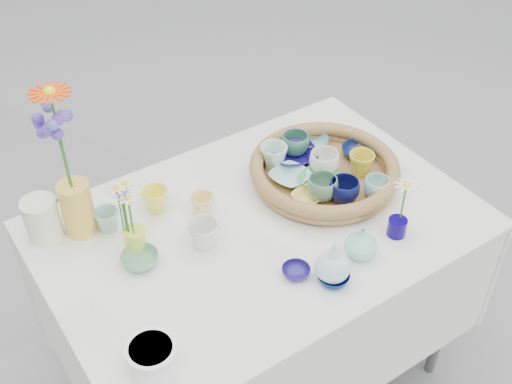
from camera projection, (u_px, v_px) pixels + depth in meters
ground at (259, 374)px, 2.39m from camera, size 80.00×80.00×0.00m
display_table at (259, 374)px, 2.39m from camera, size 1.26×0.86×0.77m
wicker_tray at (324, 171)px, 2.02m from camera, size 0.47×0.47×0.08m
tray_ceramic_0 at (295, 155)px, 2.09m from camera, size 0.19×0.19×0.04m
tray_ceramic_1 at (357, 152)px, 2.11m from camera, size 0.12×0.12×0.03m
tray_ceramic_2 at (361, 164)px, 2.02m from camera, size 0.10×0.10×0.08m
tray_ceramic_3 at (320, 181)px, 2.00m from camera, size 0.16×0.16×0.03m
tray_ceramic_4 at (322, 188)px, 1.93m from camera, size 0.12×0.12×0.07m
tray_ceramic_5 at (290, 177)px, 2.01m from camera, size 0.14×0.14×0.03m
tray_ceramic_6 at (274, 157)px, 2.05m from camera, size 0.09×0.09×0.08m
tray_ceramic_7 at (324, 163)px, 2.03m from camera, size 0.11×0.11×0.08m
tray_ceramic_8 at (313, 142)px, 2.15m from camera, size 0.10×0.10×0.03m
tray_ceramic_9 at (344, 191)px, 1.92m from camera, size 0.11×0.11×0.07m
tray_ceramic_10 at (308, 197)px, 1.94m from camera, size 0.11×0.11×0.02m
tray_ceramic_11 at (376, 188)px, 1.94m from camera, size 0.09×0.09×0.06m
tray_ceramic_12 at (295, 144)px, 2.11m from camera, size 0.10×0.10×0.07m
loose_ceramic_0 at (156, 200)px, 1.92m from camera, size 0.10×0.10×0.07m
loose_ceramic_1 at (202, 205)px, 1.91m from camera, size 0.08×0.08×0.07m
loose_ceramic_2 at (140, 259)px, 1.76m from camera, size 0.13×0.13×0.03m
loose_ceramic_3 at (204, 235)px, 1.80m from camera, size 0.11×0.11×0.08m
loose_ceramic_4 at (296, 272)px, 1.73m from camera, size 0.10×0.10×0.02m
loose_ceramic_5 at (107, 220)px, 1.85m from camera, size 0.09×0.09×0.07m
loose_ceramic_6 at (333, 277)px, 1.71m from camera, size 0.11×0.11×0.03m
fluted_bowl at (152, 356)px, 1.50m from camera, size 0.13×0.13×0.06m
bud_vase_paleblue at (333, 260)px, 1.68m from camera, size 0.11×0.11×0.15m
bud_vase_seafoam at (361, 243)px, 1.76m from camera, size 0.09×0.09×0.10m
bud_vase_cobalt at (397, 227)px, 1.84m from camera, size 0.06×0.06×0.06m
single_daisy at (403, 202)px, 1.79m from camera, size 0.08×0.08×0.14m
tall_vase_yellow at (78, 208)px, 1.82m from camera, size 0.11×0.11×0.17m
gerbera at (61, 142)px, 1.66m from camera, size 0.15×0.15×0.32m
hydrangea at (63, 154)px, 1.70m from camera, size 0.10×0.10×0.28m
white_pitcher at (42, 220)px, 1.81m from camera, size 0.17×0.14×0.13m
daisy_cup at (135, 239)px, 1.80m from camera, size 0.08×0.08×0.07m
daisy_posy at (126, 207)px, 1.72m from camera, size 0.11×0.11×0.17m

